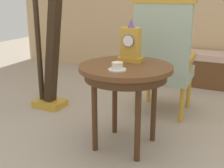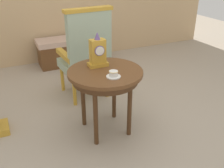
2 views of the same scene
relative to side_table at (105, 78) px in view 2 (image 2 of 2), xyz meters
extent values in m
plane|color=tan|center=(0.08, 0.03, -0.59)|extent=(10.00, 10.00, 0.00)
cylinder|color=brown|center=(0.00, 0.00, 0.06)|extent=(0.71, 0.71, 0.03)
cylinder|color=#482B16|center=(0.00, 0.00, 0.01)|extent=(0.63, 0.63, 0.07)
cylinder|color=#482B16|center=(0.18, 0.18, -0.27)|extent=(0.04, 0.04, 0.63)
cylinder|color=#482B16|center=(-0.18, 0.18, -0.27)|extent=(0.04, 0.04, 0.63)
cylinder|color=#482B16|center=(-0.18, -0.18, -0.27)|extent=(0.04, 0.04, 0.63)
cylinder|color=#482B16|center=(0.18, -0.18, -0.27)|extent=(0.04, 0.04, 0.63)
cylinder|color=white|center=(0.01, -0.17, 0.08)|extent=(0.13, 0.13, 0.01)
cylinder|color=white|center=(0.01, -0.17, 0.11)|extent=(0.08, 0.08, 0.05)
torus|color=gold|center=(0.01, -0.17, 0.13)|extent=(0.08, 0.08, 0.00)
cube|color=gold|center=(-0.02, 0.13, 0.10)|extent=(0.19, 0.11, 0.04)
cube|color=gold|center=(-0.02, 0.13, 0.23)|extent=(0.14, 0.09, 0.23)
cylinder|color=#664C8C|center=(-0.02, 0.08, 0.25)|extent=(0.10, 0.01, 0.10)
cylinder|color=white|center=(-0.02, 0.08, 0.25)|extent=(0.08, 0.00, 0.08)
cone|color=#664C8C|center=(-0.02, 0.13, 0.38)|extent=(0.06, 0.06, 0.07)
cube|color=#9EB299|center=(0.06, 0.85, -0.18)|extent=(0.56, 0.56, 0.11)
cube|color=#9EB299|center=(0.08, 0.63, 0.19)|extent=(0.53, 0.13, 0.64)
cube|color=gold|center=(0.08, 0.63, 0.53)|extent=(0.57, 0.14, 0.04)
cube|color=gold|center=(0.29, 0.86, -0.02)|extent=(0.10, 0.47, 0.06)
cube|color=gold|center=(-0.17, 0.83, -0.02)|extent=(0.10, 0.47, 0.06)
cylinder|color=gold|center=(0.27, 1.08, -0.41)|extent=(0.04, 0.04, 0.35)
cylinder|color=gold|center=(-0.17, 1.05, -0.41)|extent=(0.04, 0.04, 0.35)
cylinder|color=gold|center=(0.30, 0.64, -0.41)|extent=(0.04, 0.04, 0.35)
cylinder|color=gold|center=(-0.14, 0.61, -0.41)|extent=(0.04, 0.04, 0.35)
cube|color=#CCA893|center=(0.23, 1.98, -0.19)|extent=(1.11, 0.40, 0.08)
cube|color=brown|center=(0.23, 1.98, -0.41)|extent=(1.07, 0.38, 0.36)
camera|label=1|loc=(0.88, -2.02, 0.61)|focal=48.16mm
camera|label=2|loc=(-0.87, -2.04, 1.03)|focal=41.21mm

